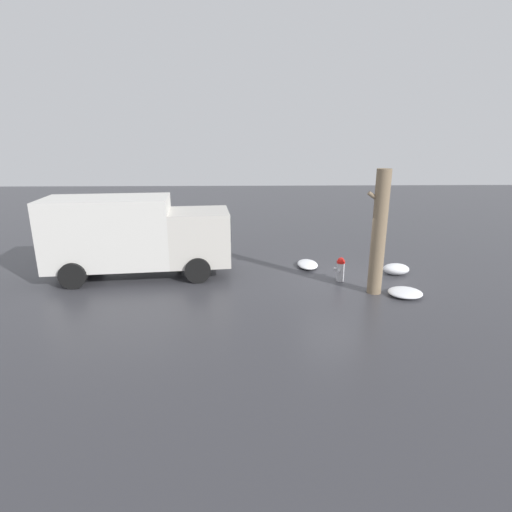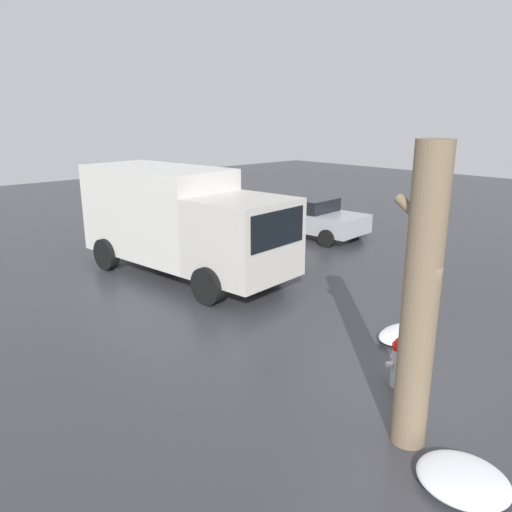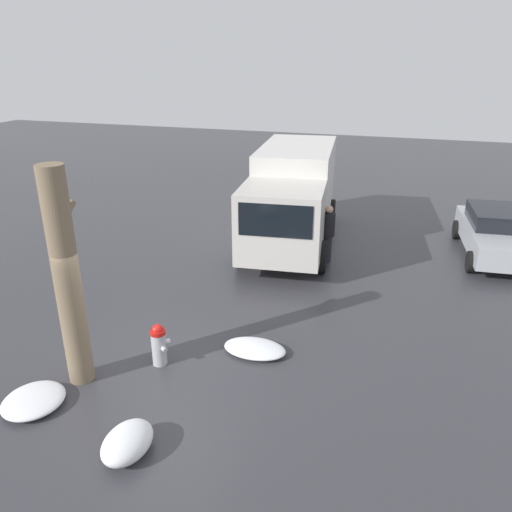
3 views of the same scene
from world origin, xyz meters
The scene contains 9 objects.
ground_plane centered at (0.00, 0.00, 0.00)m, with size 60.00×60.00×0.00m, color #38383D.
fire_hydrant centered at (0.00, 0.00, 0.44)m, with size 0.40×0.46×0.86m.
tree_trunk centered at (-0.86, 1.16, 2.02)m, with size 0.69×0.46×4.01m.
delivery_truck centered at (7.34, -0.83, 1.57)m, with size 6.63×3.02×2.91m.
pedestrian centered at (6.06, -2.19, 0.92)m, with size 0.37×0.37×1.68m.
parked_car centered at (8.01, -6.87, 0.73)m, with size 4.19×2.28×1.40m.
snow_pile_by_hydrant centered at (-1.78, 1.47, 0.11)m, with size 1.09×1.02×0.22m.
snow_pile_curbside centered at (0.91, -1.65, 0.10)m, with size 0.79×1.28×0.20m.
snow_pile_by_tree centered at (-2.26, -0.65, 0.20)m, with size 0.97×0.70×0.41m.
Camera 3 is at (-7.26, -4.26, 5.64)m, focal length 35.00 mm.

